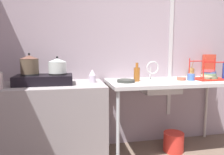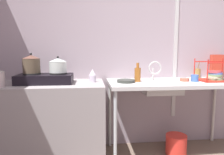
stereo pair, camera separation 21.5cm
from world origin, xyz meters
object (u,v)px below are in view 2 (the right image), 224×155
dish_rack (215,76)px  small_bowl_on_drainboard (185,80)px  faucet (155,69)px  cereal_box (217,66)px  percolator (93,76)px  bottle_by_sink (138,74)px  frying_pan (126,81)px  bucket_on_floor (176,144)px  stove (45,78)px  pot_on_right_burner (58,65)px  utensil_jar (198,73)px  cup_by_rack (195,78)px  sink_basin (161,87)px  pot_on_left_burner (31,64)px

dish_rack → small_bowl_on_drainboard: size_ratio=3.71×
faucet → cereal_box: size_ratio=0.75×
percolator → bottle_by_sink: bearing=-2.1°
frying_pan → bucket_on_floor: 1.01m
stove → faucet: size_ratio=2.56×
frying_pan → small_bowl_on_drainboard: (0.70, 0.02, 0.00)m
cereal_box → bucket_on_floor: bearing=-149.7°
percolator → small_bowl_on_drainboard: (1.07, -0.04, -0.05)m
bottle_by_sink → bucket_on_floor: size_ratio=0.87×
pot_on_right_burner → percolator: size_ratio=1.28×
bottle_by_sink → cereal_box: bearing=12.6°
small_bowl_on_drainboard → utensil_jar: 0.43m
frying_pan → cereal_box: size_ratio=0.67×
frying_pan → cup_by_rack: 0.81m
sink_basin → small_bowl_on_drainboard: size_ratio=4.03×
faucet → frying_pan: (-0.38, -0.15, -0.12)m
cup_by_rack → cereal_box: 0.57m
bucket_on_floor → small_bowl_on_drainboard: bearing=7.0°
percolator → cup_by_rack: (1.18, -0.08, -0.03)m
stove → percolator: (0.52, 0.04, 0.02)m
small_bowl_on_drainboard → dish_rack: bearing=0.8°
dish_rack → cup_by_rack: 0.28m
utensil_jar → bucket_on_floor: size_ratio=0.92×
pot_on_left_burner → pot_on_right_burner: (0.28, 0.00, -0.02)m
pot_on_left_burner → dish_rack: pot_on_left_burner is taller
bottle_by_sink → bucket_on_floor: bottle_by_sink is taller
sink_basin → cereal_box: bearing=18.3°
pot_on_left_burner → bucket_on_floor: pot_on_left_burner is taller
percolator → stove: bearing=-175.8°
stove → pot_on_left_burner: pot_on_left_burner is taller
pot_on_right_burner → dish_rack: pot_on_right_burner is taller
small_bowl_on_drainboard → cereal_box: (0.57, 0.28, 0.13)m
cereal_box → cup_by_rack: bearing=-139.7°
pot_on_left_burner → cereal_box: bearing=6.7°
small_bowl_on_drainboard → pot_on_left_burner: bearing=179.8°
pot_on_right_burner → cup_by_rack: size_ratio=2.23×
dish_rack → cup_by_rack: (-0.28, -0.04, -0.01)m
small_bowl_on_drainboard → bottle_by_sink: bottle_by_sink is taller
faucet → frying_pan: 0.43m
sink_basin → small_bowl_on_drainboard: small_bowl_on_drainboard is taller
pot_on_left_burner → small_bowl_on_drainboard: size_ratio=2.04×
stove → pot_on_left_burner: 0.21m
pot_on_left_burner → pot_on_right_burner: bearing=0.0°
utensil_jar → sink_basin: bearing=-154.3°
small_bowl_on_drainboard → cereal_box: cereal_box is taller
stove → pot_on_right_burner: size_ratio=3.07×
stove → sink_basin: stove is taller
sink_basin → frying_pan: bearing=-177.9°
faucet → dish_rack: bearing=-10.0°
frying_pan → dish_rack: dish_rack is taller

